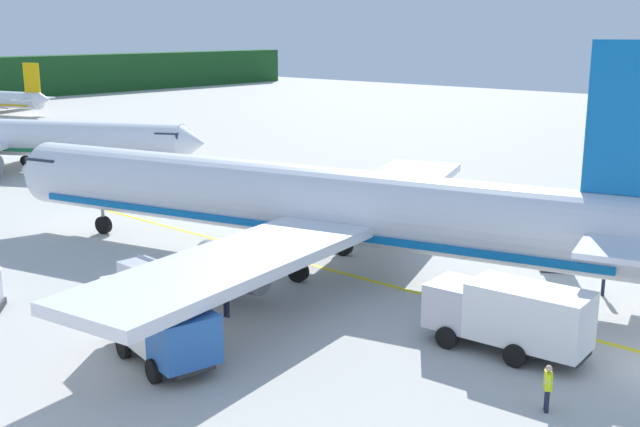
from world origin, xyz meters
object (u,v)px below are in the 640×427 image
crew_supervisor (604,275)px  crew_marshaller (548,384)px  airliner_foreground (306,204)px  service_truck_fuel (158,321)px  airliner_mid_apron (16,138)px  cargo_container_mid (141,281)px  crew_loader_right (226,297)px  cargo_container_far (556,252)px  service_truck_catering (508,314)px

crew_supervisor → crew_marshaller: bearing=-166.3°
crew_marshaller → crew_supervisor: 12.83m
airliner_foreground → crew_supervisor: (5.76, -13.78, -2.35)m
service_truck_fuel → crew_marshaller: 14.30m
crew_supervisor → airliner_mid_apron: bearing=91.8°
airliner_mid_apron → cargo_container_mid: size_ratio=15.51×
crew_loader_right → crew_supervisor: size_ratio=0.92×
cargo_container_far → crew_loader_right: size_ratio=1.44×
airliner_foreground → airliner_mid_apron: bearing=83.9°
service_truck_fuel → service_truck_catering: service_truck_catering is taller
airliner_mid_apron → service_truck_fuel: airliner_mid_apron is taller
airliner_foreground → crew_loader_right: airliner_foreground is taller
cargo_container_far → crew_marshaller: cargo_container_far is taller
crew_loader_right → crew_supervisor: (13.68, -11.31, 0.09)m
cargo_container_far → crew_supervisor: cargo_container_far is taller
crew_loader_right → airliner_foreground: bearing=17.3°
service_truck_fuel → cargo_container_far: size_ratio=2.71×
crew_loader_right → crew_supervisor: crew_supervisor is taller
crew_loader_right → crew_supervisor: 17.75m
airliner_mid_apron → crew_supervisor: size_ratio=18.41×
service_truck_catering → crew_supervisor: size_ratio=3.68×
airliner_mid_apron → crew_marshaller: airliner_mid_apron is taller
airliner_foreground → crew_supervisor: bearing=-67.3°
service_truck_catering → cargo_container_far: bearing=15.9°
airliner_foreground → cargo_container_far: 13.36m
airliner_mid_apron → service_truck_fuel: (-16.65, -42.39, -1.34)m
airliner_mid_apron → crew_loader_right: 42.87m
crew_marshaller → cargo_container_mid: bearing=97.5°
cargo_container_far → crew_marshaller: 16.27m
service_truck_fuel → service_truck_catering: bearing=-46.3°
airliner_foreground → airliner_mid_apron: (4.13, 38.63, -0.52)m
cargo_container_mid → service_truck_fuel: bearing=-120.2°
cargo_container_far → crew_loader_right: 17.90m
cargo_container_mid → crew_marshaller: 18.92m
cargo_container_mid → cargo_container_far: bearing=-35.1°
crew_supervisor → airliner_foreground: bearing=112.7°
service_truck_fuel → cargo_container_mid: 6.61m
cargo_container_far → cargo_container_mid: bearing=144.9°
crew_loader_right → service_truck_fuel: bearing=-164.3°
crew_marshaller → crew_loader_right: crew_marshaller is taller
airliner_foreground → airliner_mid_apron: size_ratio=1.28×
airliner_mid_apron → airliner_foreground: bearing=-96.1°
service_truck_fuel → service_truck_catering: 13.48m
cargo_container_far → crew_supervisor: 4.27m
airliner_mid_apron → service_truck_catering: airliner_mid_apron is taller
airliner_mid_apron → cargo_container_far: 49.11m
airliner_foreground → crew_loader_right: (-7.92, -2.47, -2.45)m
cargo_container_mid → service_truck_catering: bearing=-68.8°
airliner_foreground → service_truck_fuel: airliner_foreground is taller
cargo_container_mid → crew_loader_right: 4.58m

